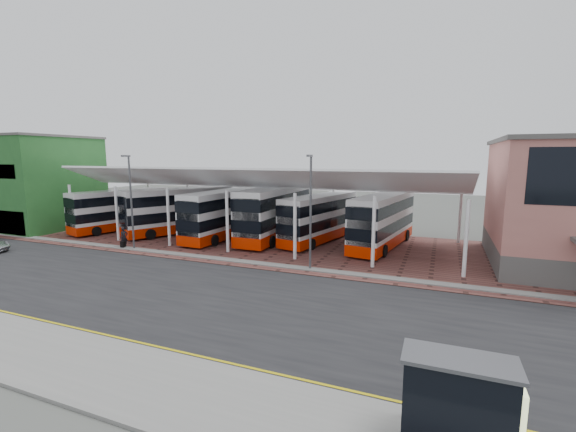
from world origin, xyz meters
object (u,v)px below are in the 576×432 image
at_px(bus_1, 179,211).
at_px(bus_4, 319,218).
at_px(bus_shelter, 469,397).
at_px(pedestrian, 124,237).
at_px(bus_2, 225,214).
at_px(bus_0, 121,210).
at_px(bus_3, 275,213).
at_px(bus_5, 383,221).

relative_size(bus_1, bus_4, 1.04).
distance_m(bus_4, bus_shelter, 26.30).
relative_size(pedestrian, bus_shelter, 0.60).
distance_m(bus_2, pedestrian, 9.36).
xyz_separation_m(pedestrian, bus_shelter, (26.56, -14.70, 0.68)).
xyz_separation_m(bus_1, bus_2, (5.63, -0.14, -0.01)).
height_order(bus_2, pedestrian, bus_2).
distance_m(bus_0, bus_3, 17.47).
distance_m(bus_1, bus_3, 10.45).
height_order(bus_2, bus_3, bus_3).
bearing_deg(bus_1, bus_0, -145.17).
bearing_deg(bus_4, bus_1, -161.05).
bearing_deg(bus_5, bus_3, -169.19).
height_order(bus_0, bus_5, bus_5).
distance_m(bus_3, bus_4, 4.41).
distance_m(bus_5, bus_shelter, 24.31).
height_order(bus_0, bus_2, bus_2).
bearing_deg(bus_2, bus_3, 20.20).
relative_size(bus_1, bus_shelter, 3.67).
distance_m(bus_2, bus_4, 9.29).
bearing_deg(bus_2, bus_4, 14.74).
bearing_deg(bus_3, bus_4, 5.01).
bearing_deg(pedestrian, bus_0, 61.78).
bearing_deg(bus_3, bus_0, -172.77).
distance_m(bus_4, pedestrian, 17.52).
distance_m(bus_0, bus_4, 21.86).
relative_size(bus_1, bus_5, 0.98).
bearing_deg(bus_5, bus_2, -164.47).
bearing_deg(bus_1, pedestrian, -64.89).
bearing_deg(pedestrian, bus_5, -51.49).
distance_m(bus_0, bus_1, 7.02).
distance_m(bus_0, pedestrian, 9.30).
bearing_deg(bus_shelter, bus_3, 123.87).
xyz_separation_m(bus_0, bus_2, (12.59, 0.78, 0.15)).
bearing_deg(bus_0, pedestrian, -27.27).
height_order(bus_1, bus_5, bus_1).
relative_size(bus_0, bus_5, 0.94).
relative_size(bus_2, bus_4, 1.05).
xyz_separation_m(bus_2, bus_4, (9.12, 1.79, -0.14)).
relative_size(bus_2, bus_5, 0.99).
distance_m(bus_3, bus_5, 10.22).
relative_size(bus_4, pedestrian, 5.95).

